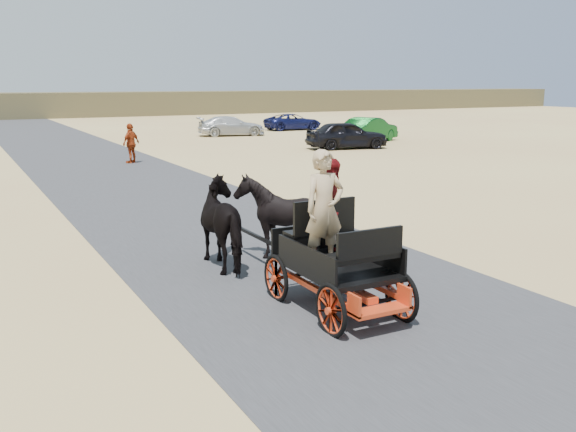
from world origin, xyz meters
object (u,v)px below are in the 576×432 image
horse_right (279,218)px  car_b (369,130)px  pedestrian (131,143)px  horse_left (228,223)px  car_c (231,126)px  car_a (347,135)px  car_d (293,122)px  carriage (336,287)px

horse_right → car_b: 25.82m
pedestrian → horse_left: bearing=44.6°
car_b → car_c: bearing=9.7°
horse_right → car_a: (12.97, 17.46, -0.12)m
pedestrian → car_b: (14.91, 3.35, -0.14)m
horse_right → pedestrian: pedestrian is taller
car_a → car_d: car_a is taller
car_a → car_c: bearing=23.1°
horse_left → car_a: bearing=-128.9°
carriage → car_a: bearing=56.5°
car_b → car_c: size_ratio=1.01×
car_c → car_a: bearing=-156.4°
horse_right → carriage: bearing=79.6°
carriage → car_d: 37.69m
horse_right → car_d: horse_right is taller
pedestrian → car_a: pedestrian is taller
car_a → car_d: (3.81, 13.01, -0.14)m
car_b → pedestrian: bearing=77.4°
car_c → horse_right: bearing=170.6°
horse_right → pedestrian: bearing=-94.6°
horse_right → car_d: bearing=-118.9°
carriage → pedestrian: (1.89, 19.71, 0.50)m
car_b → horse_left: bearing=113.9°
horse_left → pedestrian: size_ratio=1.16×
car_b → car_c: (-5.47, 7.82, -0.09)m
car_a → car_b: bearing=-40.4°
car_a → horse_left: bearing=152.4°
horse_left → car_a: horse_left is taller
car_a → car_c: car_a is taller
carriage → horse_left: size_ratio=1.20×
car_c → car_d: (6.00, 2.59, -0.05)m
car_c → carriage: bearing=171.6°
car_b → car_c: 9.54m
carriage → horse_right: (0.55, 3.00, 0.49)m
carriage → pedestrian: bearing=84.5°
carriage → car_d: (17.34, 33.46, 0.22)m
car_a → car_d: bearing=-5.1°
horse_left → car_c: size_ratio=0.46×
pedestrian → car_d: 20.68m
carriage → car_b: car_b is taller
horse_left → horse_right: horse_right is taller
pedestrian → car_a: bearing=146.6°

